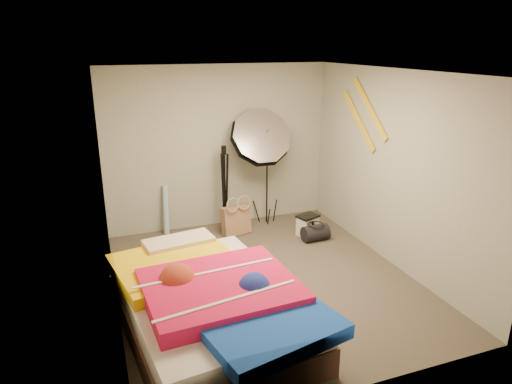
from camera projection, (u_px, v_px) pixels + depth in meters
name	position (u px, v px, depth m)	size (l,w,h in m)	color
floor	(265.00, 280.00, 5.64)	(4.00, 4.00, 0.00)	#4E453B
ceiling	(266.00, 72.00, 4.86)	(4.00, 4.00, 0.00)	silver
wall_back	(219.00, 148.00, 7.03)	(3.50, 3.50, 0.00)	#9BA393
wall_front	(361.00, 256.00, 3.46)	(3.50, 3.50, 0.00)	#9BA393
wall_left	(107.00, 201.00, 4.68)	(4.00, 4.00, 0.00)	#9BA393
wall_right	(393.00, 170.00, 5.82)	(4.00, 4.00, 0.00)	#9BA393
tote_bag	(236.00, 220.00, 6.93)	(0.45, 0.13, 0.45)	#A07A59
wrapping_roll	(166.00, 210.00, 6.93)	(0.09, 0.09, 0.74)	#5A98B8
camera_case	(308.00, 226.00, 6.92)	(0.29, 0.21, 0.29)	silver
duffel_bag	(315.00, 233.00, 6.73)	(0.24, 0.24, 0.39)	black
wall_stripe_upper	(370.00, 108.00, 6.13)	(0.02, 1.10, 0.10)	gold
wall_stripe_lower	(359.00, 120.00, 6.41)	(0.02, 1.10, 0.10)	gold
bed	(210.00, 304.00, 4.52)	(1.88, 2.55, 0.66)	#4B2E23
photo_umbrella	(260.00, 139.00, 6.87)	(1.15, 0.88, 1.97)	black
camera_tripod	(224.00, 183.00, 6.92)	(0.09, 0.09, 1.34)	black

